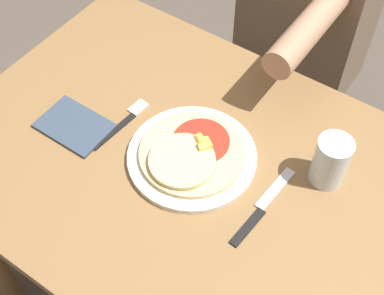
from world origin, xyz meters
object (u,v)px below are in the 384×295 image
(pizza, at_px, (191,154))
(knife, at_px, (262,207))
(person_diner, at_px, (306,20))
(fork, at_px, (124,121))
(drinking_glass, at_px, (331,161))
(dining_table, at_px, (195,198))
(plate, at_px, (192,157))

(pizza, bearing_deg, knife, -4.65)
(person_diner, bearing_deg, fork, -103.76)
(pizza, bearing_deg, drinking_glass, 25.94)
(dining_table, relative_size, knife, 5.00)
(dining_table, height_order, person_diner, person_diner)
(knife, distance_m, drinking_glass, 0.17)
(pizza, relative_size, fork, 1.29)
(plate, bearing_deg, drinking_glass, 24.91)
(dining_table, xyz_separation_m, plate, (-0.02, 0.01, 0.13))
(pizza, distance_m, knife, 0.19)
(plate, height_order, knife, plate)
(pizza, bearing_deg, person_diner, 93.19)
(drinking_glass, relative_size, person_diner, 0.10)
(plate, distance_m, knife, 0.19)
(fork, distance_m, knife, 0.37)
(plate, distance_m, drinking_glass, 0.29)
(plate, relative_size, pizza, 1.23)
(dining_table, height_order, knife, knife)
(dining_table, height_order, plate, plate)
(dining_table, relative_size, drinking_glass, 9.55)
(plate, xyz_separation_m, knife, (0.19, -0.02, -0.00))
(plate, bearing_deg, pizza, -83.67)
(dining_table, distance_m, person_diner, 0.64)
(plate, xyz_separation_m, person_diner, (-0.03, 0.62, -0.06))
(dining_table, relative_size, plate, 3.96)
(knife, bearing_deg, fork, 177.30)
(pizza, height_order, fork, pizza)
(fork, xyz_separation_m, drinking_glass, (0.44, 0.12, 0.06))
(pizza, bearing_deg, dining_table, -25.57)
(plate, distance_m, pizza, 0.02)
(knife, distance_m, person_diner, 0.68)
(dining_table, relative_size, person_diner, 0.94)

